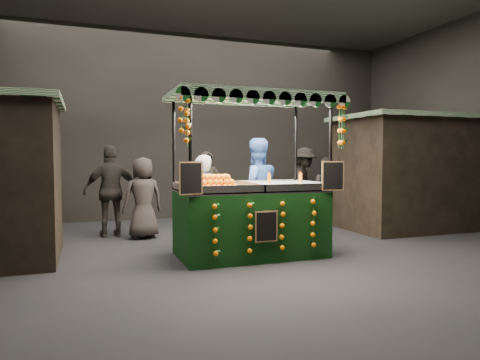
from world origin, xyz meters
name	(u,v)px	position (x,y,z in m)	size (l,w,h in m)	color
ground	(251,256)	(0.00, 0.00, 0.00)	(12.00, 12.00, 0.00)	black
market_hall	(251,51)	(0.00, 0.00, 3.38)	(12.10, 10.10, 5.05)	black
neighbour_stall_right	(405,172)	(4.40, 1.50, 1.31)	(3.00, 2.20, 2.60)	black
juice_stall	(251,206)	(0.03, 0.03, 0.84)	(2.77, 1.63, 2.69)	black
vendor_grey	(202,201)	(-0.59, 0.96, 0.85)	(0.70, 0.55, 1.70)	gray
vendor_blue	(256,191)	(0.51, 1.06, 1.01)	(1.01, 0.81, 2.02)	#2B4A8B
shopper_0	(207,189)	(0.16, 3.32, 0.90)	(0.72, 0.53, 1.80)	#272420
shopper_1	(328,191)	(2.96, 2.47, 0.83)	(1.00, 0.92, 1.65)	#2B2523
shopper_2	(112,191)	(-2.07, 2.70, 0.95)	(1.15, 0.55, 1.90)	#2B2723
shopper_3	(304,183)	(2.94, 3.66, 0.96)	(1.40, 1.35, 1.91)	black
shopper_4	(143,198)	(-1.49, 2.25, 0.83)	(0.90, 0.67, 1.66)	#2C2524
shopper_5	(376,185)	(4.50, 2.69, 0.94)	(1.55, 1.69, 1.88)	#2C2624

